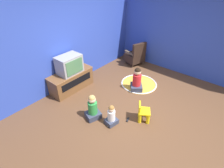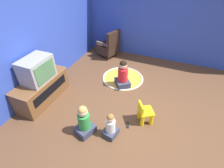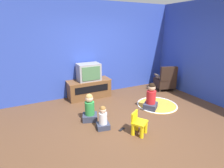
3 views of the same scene
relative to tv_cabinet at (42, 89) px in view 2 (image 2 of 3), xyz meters
name	(u,v)px [view 2 (image 2 of 3)]	position (x,y,z in m)	size (l,w,h in m)	color
ground_plane	(125,111)	(0.34, -1.85, -0.29)	(30.00, 30.00, 0.00)	brown
wall_back	(23,35)	(0.21, 0.33, 1.11)	(5.75, 0.12, 2.80)	#2D47B2
wall_right	(173,13)	(3.03, -2.23, 1.11)	(0.12, 5.24, 2.80)	#2D47B2
tv_cabinet	(42,89)	(0.00, 0.00, 0.00)	(1.28, 0.51, 0.55)	brown
television	(37,70)	(0.00, -0.02, 0.52)	(0.65, 0.45, 0.50)	#939399
black_armchair	(109,46)	(2.53, -0.53, 0.04)	(0.72, 0.70, 0.85)	brown
yellow_kid_chair	(145,113)	(0.24, -2.27, -0.09)	(0.37, 0.37, 0.46)	yellow
play_mat	(123,78)	(1.48, -1.38, -0.28)	(1.10, 1.10, 0.04)	gold
child_watching_left	(111,126)	(-0.33, -1.79, -0.06)	(0.30, 0.28, 0.52)	#33384C
child_watching_center	(84,122)	(-0.46, -1.33, -0.01)	(0.41, 0.38, 0.65)	#33384C
child_watching_right	(123,75)	(1.17, -1.48, 0.02)	(0.49, 0.48, 0.72)	#33384C
remote_control	(128,125)	(0.00, -2.02, -0.28)	(0.16, 0.09, 0.02)	black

